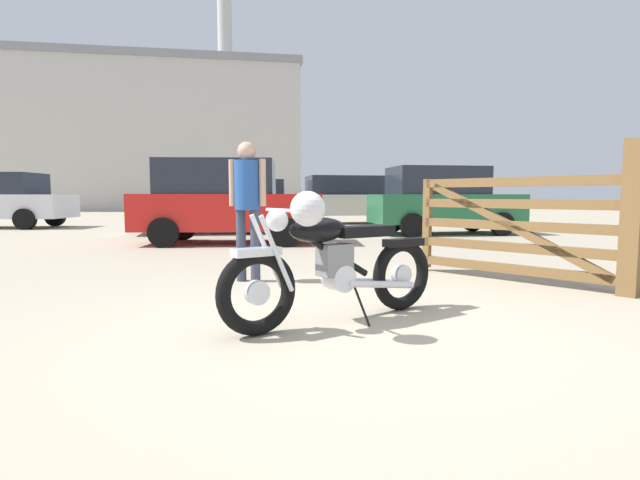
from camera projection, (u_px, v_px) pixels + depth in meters
name	position (u px, v px, depth m)	size (l,w,h in m)	color
ground_plane	(366.00, 326.00, 3.80)	(80.00, 80.00, 0.00)	tan
vintage_motorcycle	(333.00, 263.00, 3.86)	(1.97, 1.02, 1.07)	black
timber_gate	(538.00, 224.00, 5.53)	(1.50, 2.20, 1.60)	brown
bystander	(247.00, 196.00, 5.71)	(0.43, 0.30, 1.66)	#383D51
silver_sedan_mid	(226.00, 201.00, 10.33)	(4.11, 2.28, 1.78)	black
dark_sedan_left	(350.00, 198.00, 17.80)	(4.72, 2.00, 1.74)	black
white_estate_far	(442.00, 200.00, 12.86)	(3.98, 1.98, 1.78)	black
pale_sedan_back	(208.00, 200.00, 13.19)	(3.96, 1.94, 1.78)	black
blue_hatchback_right	(260.00, 200.00, 19.51)	(4.42, 2.42, 1.67)	black
industrial_building	(160.00, 141.00, 37.49)	(21.40, 13.49, 19.99)	beige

